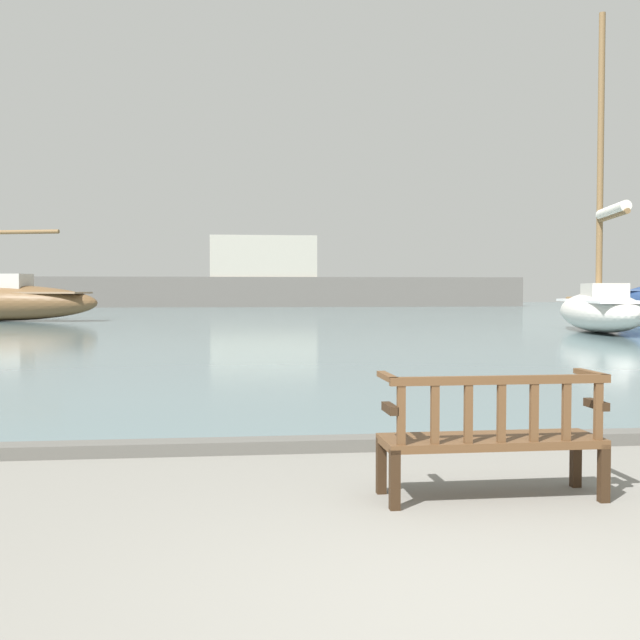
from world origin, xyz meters
The scene contains 6 objects.
ground_plane centered at (0.00, 0.00, 0.00)m, with size 160.00×160.00×0.00m, color gray.
harbor_water centered at (0.00, 44.00, 0.04)m, with size 100.00×80.00×0.08m, color slate.
quay_edge_kerb centered at (0.00, 3.85, 0.06)m, with size 40.00×0.30×0.12m, color #5B5954.
park_bench centered at (0.58, 1.95, 0.47)m, with size 1.61×0.54×0.92m.
sailboat_outer_starboard centered at (11.29, 22.10, 0.96)m, with size 3.68×8.86×10.75m.
far_breakwater centered at (0.33, 62.84, 1.78)m, with size 47.63×2.40×5.96m.
Camera 1 is at (-1.35, -3.63, 1.53)m, focal length 45.00 mm.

